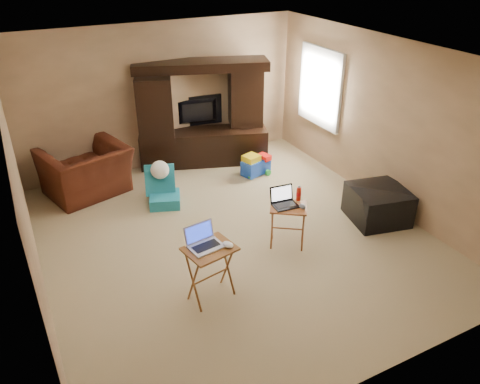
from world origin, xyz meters
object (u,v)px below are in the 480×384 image
recliner (86,171)px  ottoman (378,204)px  entertainment_center (203,114)px  tray_table_left (211,273)px  tray_table_right (288,226)px  water_bottle (299,194)px  mouse_right (302,206)px  push_toy (256,164)px  laptop_right (286,198)px  mouse_left (228,245)px  plush_toy (164,181)px  child_rocker (164,187)px  laptop_left (206,238)px  television (198,112)px

recliner → ottoman: recliner is taller
entertainment_center → tray_table_left: bearing=-93.0°
tray_table_right → water_bottle: water_bottle is taller
tray_table_left → mouse_right: bearing=2.8°
push_toy → laptop_right: 2.25m
recliner → mouse_left: recliner is taller
plush_toy → mouse_right: size_ratio=3.13×
child_rocker → laptop_left: laptop_left is taller
tray_table_left → entertainment_center: bearing=56.8°
entertainment_center → mouse_left: size_ratio=16.26×
child_rocker → water_bottle: (1.31, -1.71, 0.40)m
mouse_right → recliner: bearing=128.0°
laptop_left → water_bottle: size_ratio=1.92×
plush_toy → ottoman: (2.52, -2.25, 0.05)m
entertainment_center → laptop_left: bearing=-93.6°
television → water_bottle: (0.14, -3.10, -0.19)m
recliner → tray_table_left: bearing=87.0°
plush_toy → push_toy: size_ratio=0.75×
mouse_left → child_rocker: bearing=89.1°
push_toy → mouse_right: (-0.54, -2.20, 0.44)m
plush_toy → tray_table_left: size_ratio=0.56×
plush_toy → mouse_left: mouse_left is taller
ottoman → mouse_left: (-2.69, -0.52, 0.47)m
recliner → child_rocker: bearing=120.6°
tray_table_left → laptop_left: 0.47m
child_rocker → tray_table_left: size_ratio=0.89×
push_toy → laptop_left: (-2.03, -2.54, 0.62)m
ottoman → mouse_right: mouse_right is taller
child_rocker → push_toy: child_rocker is taller
push_toy → entertainment_center: bearing=107.3°
push_toy → laptop_left: laptop_left is taller
entertainment_center → laptop_right: 2.95m
ottoman → laptop_right: bearing=177.9°
television → mouse_left: television is taller
push_toy → mouse_left: size_ratio=3.70×
recliner → water_bottle: water_bottle is taller
mouse_right → water_bottle: size_ratio=0.66×
mouse_right → television: bearing=91.2°
laptop_left → laptop_right: (1.33, 0.47, -0.08)m
tray_table_left → water_bottle: (1.54, 0.56, 0.36)m
tray_table_left → laptop_right: bearing=10.1°
tray_table_left → child_rocker: bearing=73.1°
entertainment_center → mouse_left: 3.72m
push_toy → ottoman: size_ratio=0.67×
laptop_right → water_bottle: bearing=19.6°
tray_table_right → mouse_left: 1.34m
tray_table_left → tray_table_right: size_ratio=1.13×
laptop_right → mouse_left: size_ratio=2.28×
television → child_rocker: 1.91m
television → laptop_left: 3.91m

